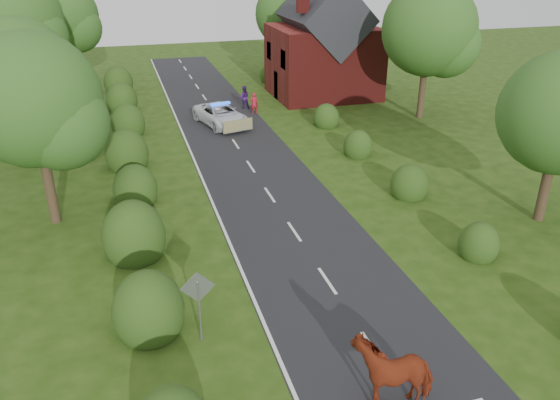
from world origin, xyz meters
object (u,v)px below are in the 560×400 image
object	(u,v)px
cow	(392,373)
pedestrian_purple	(244,97)
police_van	(221,115)
pedestrian_red	(254,103)
road_sign	(198,297)

from	to	relation	value
cow	pedestrian_purple	bearing A→B (deg)	-177.62
police_van	pedestrian_red	size ratio (longest dim) A/B	3.58
road_sign	pedestrian_purple	xyz separation A→B (m)	(7.41, 25.94, -0.79)
road_sign	pedestrian_purple	distance (m)	26.99
cow	pedestrian_red	bearing A→B (deg)	-178.67
road_sign	cow	xyz separation A→B (m)	(4.59, -3.85, -0.78)
road_sign	pedestrian_purple	world-z (taller)	road_sign
cow	pedestrian_purple	size ratio (longest dim) A/B	1.43
road_sign	police_van	world-z (taller)	road_sign
pedestrian_red	cow	bearing A→B (deg)	84.31
police_van	pedestrian_purple	xyz separation A→B (m)	(2.50, 3.71, 0.15)
road_sign	pedestrian_purple	bearing A→B (deg)	74.06
road_sign	police_van	distance (m)	22.78
police_van	road_sign	bearing A→B (deg)	-117.16
pedestrian_purple	road_sign	bearing A→B (deg)	80.41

